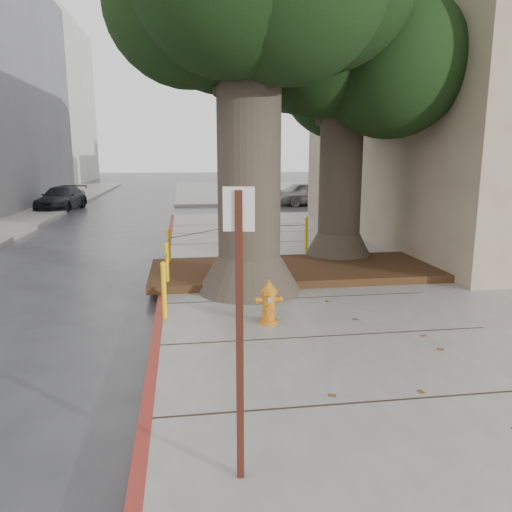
{
  "coord_description": "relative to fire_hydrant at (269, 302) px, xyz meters",
  "views": [
    {
      "loc": [
        -1.56,
        -6.74,
        2.8
      ],
      "look_at": [
        -0.36,
        1.4,
        1.1
      ],
      "focal_mm": 35.0,
      "sensor_mm": 36.0,
      "label": 1
    }
  ],
  "objects": [
    {
      "name": "tree_near",
      "position": [
        0.28,
        2.12,
        4.89
      ],
      "size": [
        4.5,
        3.8,
        7.68
      ],
      "color": "#4C3F33",
      "rests_on": "sidewalk_main"
    },
    {
      "name": "fire_hydrant",
      "position": [
        0.0,
        0.0,
        0.0
      ],
      "size": [
        0.37,
        0.32,
        0.71
      ],
      "rotation": [
        0.0,
        0.0,
        0.0
      ],
      "color": "orange",
      "rests_on": "sidewalk_main"
    },
    {
      "name": "tree_far",
      "position": [
        2.89,
        4.62,
        4.52
      ],
      "size": [
        4.5,
        3.8,
        7.17
      ],
      "color": "#4C3F33",
      "rests_on": "sidewalk_main"
    },
    {
      "name": "building_side_white",
      "position": [
        16.26,
        25.3,
        4.0
      ],
      "size": [
        10.0,
        10.0,
        9.0
      ],
      "primitive_type": "cube",
      "color": "silver",
      "rests_on": "ground"
    },
    {
      "name": "building_far_white",
      "position": [
        -16.74,
        44.3,
        7.0
      ],
      "size": [
        12.0,
        18.0,
        15.0
      ],
      "primitive_type": "cube",
      "color": "silver",
      "rests_on": "ground"
    },
    {
      "name": "signpost",
      "position": [
        -0.89,
        -3.75,
        1.02
      ],
      "size": [
        0.24,
        0.07,
        2.41
      ],
      "rotation": [
        0.0,
        0.0,
        -0.19
      ],
      "color": "#471911",
      "rests_on": "sidewalk_main"
    },
    {
      "name": "bollard_ring",
      "position": [
        -0.61,
        3.68,
        0.17
      ],
      "size": [
        3.79,
        5.39,
        0.95
      ],
      "color": "yellow",
      "rests_on": "sidewalk_main"
    },
    {
      "name": "building_side_grey",
      "position": [
        22.26,
        31.3,
        5.5
      ],
      "size": [
        12.0,
        14.0,
        12.0
      ],
      "primitive_type": "cube",
      "color": "slate",
      "rests_on": "ground"
    },
    {
      "name": "curb_red",
      "position": [
        -1.74,
        1.8,
        -0.42
      ],
      "size": [
        0.14,
        26.0,
        0.16
      ],
      "primitive_type": "cube",
      "color": "maroon",
      "rests_on": "ground"
    },
    {
      "name": "car_red",
      "position": [
        7.75,
        17.08,
        0.07
      ],
      "size": [
        3.53,
        1.5,
        1.13
      ],
      "primitive_type": "imported",
      "rotation": [
        0.0,
        0.0,
        1.48
      ],
      "color": "maroon",
      "rests_on": "ground"
    },
    {
      "name": "car_silver",
      "position": [
        5.68,
        19.29,
        0.15
      ],
      "size": [
        3.85,
        1.63,
        1.3
      ],
      "primitive_type": "imported",
      "rotation": [
        0.0,
        0.0,
        1.6
      ],
      "color": "#9B9B9F",
      "rests_on": "ground"
    },
    {
      "name": "planter_bed",
      "position": [
        1.16,
        3.2,
        -0.27
      ],
      "size": [
        6.4,
        2.6,
        0.16
      ],
      "primitive_type": "cube",
      "color": "black",
      "rests_on": "sidewalk_main"
    },
    {
      "name": "car_dark",
      "position": [
        -7.31,
        18.8,
        0.09
      ],
      "size": [
        2.13,
        4.19,
        1.17
      ],
      "primitive_type": "imported",
      "rotation": [
        0.0,
        0.0,
        -0.13
      ],
      "color": "black",
      "rests_on": "ground"
    },
    {
      "name": "ground",
      "position": [
        0.26,
        -0.7,
        -0.5
      ],
      "size": [
        140.0,
        140.0,
        0.0
      ],
      "primitive_type": "plane",
      "color": "#28282B",
      "rests_on": "ground"
    },
    {
      "name": "sidewalk_far",
      "position": [
        6.26,
        29.3,
        -0.42
      ],
      "size": [
        16.0,
        20.0,
        0.15
      ],
      "primitive_type": "cube",
      "color": "slate",
      "rests_on": "ground"
    }
  ]
}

